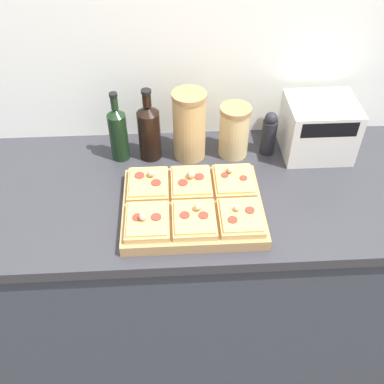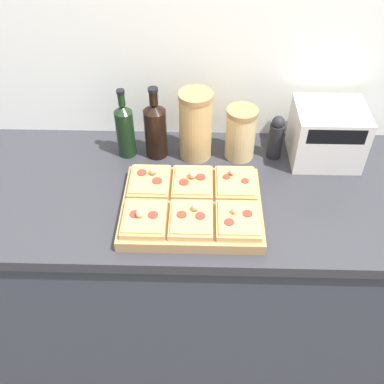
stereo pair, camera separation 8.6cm
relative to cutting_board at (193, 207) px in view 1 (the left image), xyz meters
name	(u,v)px [view 1 (the left image)]	position (x,y,z in m)	size (l,w,h in m)	color
wall_back	(195,54)	(0.04, 0.47, 0.30)	(6.00, 0.06, 2.50)	silver
kitchen_counter	(200,271)	(0.04, 0.11, -0.49)	(2.63, 0.67, 0.94)	#333842
cutting_board	(193,207)	(0.00, 0.00, 0.00)	(0.44, 0.35, 0.04)	#A37A4C
pizza_slice_back_left	(148,184)	(-0.14, 0.08, 0.03)	(0.13, 0.16, 0.05)	tan
pizza_slice_back_center	(191,182)	(0.00, 0.08, 0.03)	(0.13, 0.16, 0.06)	tan
pizza_slice_back_right	(234,181)	(0.14, 0.08, 0.03)	(0.13, 0.16, 0.05)	tan
pizza_slice_front_left	(147,221)	(-0.14, -0.08, 0.03)	(0.13, 0.16, 0.05)	tan
pizza_slice_front_center	(194,219)	(0.00, -0.08, 0.03)	(0.13, 0.16, 0.05)	tan
pizza_slice_front_right	(241,217)	(0.14, -0.08, 0.03)	(0.13, 0.16, 0.05)	tan
olive_oil_bottle	(118,133)	(-0.25, 0.30, 0.09)	(0.07, 0.07, 0.27)	black
wine_bottle	(149,131)	(-0.14, 0.30, 0.09)	(0.08, 0.08, 0.28)	black
grain_jar_tall	(189,125)	(0.01, 0.30, 0.11)	(0.12, 0.12, 0.26)	tan
grain_jar_short	(234,131)	(0.17, 0.30, 0.08)	(0.11, 0.11, 0.20)	tan
pepper_mill	(269,133)	(0.29, 0.30, 0.06)	(0.05, 0.05, 0.17)	black
toaster_oven	(318,128)	(0.47, 0.30, 0.08)	(0.27, 0.21, 0.20)	beige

